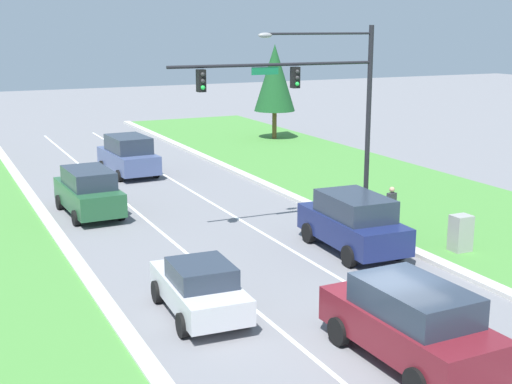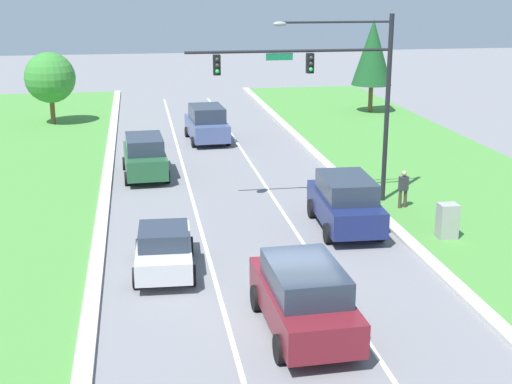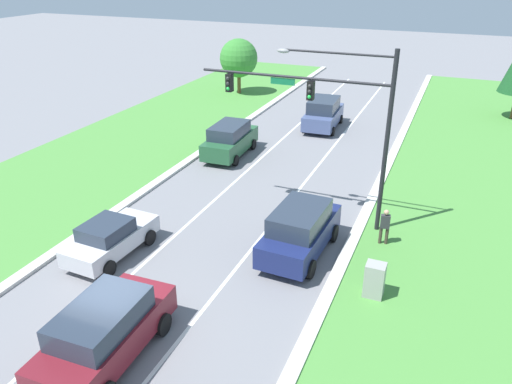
{
  "view_description": "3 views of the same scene",
  "coord_description": "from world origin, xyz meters",
  "px_view_note": "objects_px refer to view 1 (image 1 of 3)",
  "views": [
    {
      "loc": [
        -10.01,
        -13.83,
        8.03
      ],
      "look_at": [
        1.13,
        9.75,
        1.91
      ],
      "focal_mm": 50.0,
      "sensor_mm": 36.0,
      "label": 1
    },
    {
      "loc": [
        -4.03,
        -18.29,
        9.28
      ],
      "look_at": [
        0.58,
        9.07,
        1.08
      ],
      "focal_mm": 50.0,
      "sensor_mm": 36.0,
      "label": 2
    },
    {
      "loc": [
        8.92,
        -10.07,
        11.24
      ],
      "look_at": [
        1.03,
        8.94,
        1.53
      ],
      "focal_mm": 35.0,
      "sensor_mm": 36.0,
      "label": 3
    }
  ],
  "objects_px": {
    "navy_suv": "(353,222)",
    "forest_suv": "(89,191)",
    "traffic_signal_mast": "(316,95)",
    "burgundy_suv": "(411,322)",
    "silver_sedan": "(200,288)",
    "slate_blue_suv": "(128,155)",
    "pedestrian": "(391,205)",
    "conifer_near_right_tree": "(275,78)",
    "utility_cabinet": "(461,234)"
  },
  "relations": [
    {
      "from": "traffic_signal_mast",
      "to": "silver_sedan",
      "type": "height_order",
      "value": "traffic_signal_mast"
    },
    {
      "from": "silver_sedan",
      "to": "slate_blue_suv",
      "type": "relative_size",
      "value": 0.87
    },
    {
      "from": "navy_suv",
      "to": "slate_blue_suv",
      "type": "distance_m",
      "value": 17.19
    },
    {
      "from": "traffic_signal_mast",
      "to": "navy_suv",
      "type": "height_order",
      "value": "traffic_signal_mast"
    },
    {
      "from": "slate_blue_suv",
      "to": "pedestrian",
      "type": "bearing_deg",
      "value": -68.47
    },
    {
      "from": "utility_cabinet",
      "to": "pedestrian",
      "type": "bearing_deg",
      "value": 94.29
    },
    {
      "from": "slate_blue_suv",
      "to": "conifer_near_right_tree",
      "type": "bearing_deg",
      "value": 27.53
    },
    {
      "from": "burgundy_suv",
      "to": "pedestrian",
      "type": "height_order",
      "value": "burgundy_suv"
    },
    {
      "from": "pedestrian",
      "to": "silver_sedan",
      "type": "bearing_deg",
      "value": 14.48
    },
    {
      "from": "traffic_signal_mast",
      "to": "navy_suv",
      "type": "xyz_separation_m",
      "value": [
        -0.19,
        -3.15,
        -4.29
      ]
    },
    {
      "from": "silver_sedan",
      "to": "burgundy_suv",
      "type": "bearing_deg",
      "value": -51.11
    },
    {
      "from": "conifer_near_right_tree",
      "to": "slate_blue_suv",
      "type": "bearing_deg",
      "value": -149.25
    },
    {
      "from": "traffic_signal_mast",
      "to": "silver_sedan",
      "type": "relative_size",
      "value": 2.0
    },
    {
      "from": "forest_suv",
      "to": "conifer_near_right_tree",
      "type": "bearing_deg",
      "value": 40.08
    },
    {
      "from": "navy_suv",
      "to": "utility_cabinet",
      "type": "height_order",
      "value": "navy_suv"
    },
    {
      "from": "slate_blue_suv",
      "to": "conifer_near_right_tree",
      "type": "relative_size",
      "value": 0.74
    },
    {
      "from": "burgundy_suv",
      "to": "utility_cabinet",
      "type": "xyz_separation_m",
      "value": [
        6.96,
        6.22,
        -0.35
      ]
    },
    {
      "from": "burgundy_suv",
      "to": "pedestrian",
      "type": "bearing_deg",
      "value": 54.72
    },
    {
      "from": "navy_suv",
      "to": "slate_blue_suv",
      "type": "relative_size",
      "value": 1.01
    },
    {
      "from": "slate_blue_suv",
      "to": "conifer_near_right_tree",
      "type": "height_order",
      "value": "conifer_near_right_tree"
    },
    {
      "from": "conifer_near_right_tree",
      "to": "burgundy_suv",
      "type": "bearing_deg",
      "value": -111.3
    },
    {
      "from": "traffic_signal_mast",
      "to": "silver_sedan",
      "type": "bearing_deg",
      "value": -139.37
    },
    {
      "from": "navy_suv",
      "to": "forest_suv",
      "type": "xyz_separation_m",
      "value": [
        -7.53,
        9.21,
        -0.06
      ]
    },
    {
      "from": "burgundy_suv",
      "to": "silver_sedan",
      "type": "xyz_separation_m",
      "value": [
        -3.58,
        4.92,
        -0.24
      ]
    },
    {
      "from": "burgundy_suv",
      "to": "silver_sedan",
      "type": "height_order",
      "value": "burgundy_suv"
    },
    {
      "from": "silver_sedan",
      "to": "forest_suv",
      "type": "distance_m",
      "value": 12.35
    },
    {
      "from": "navy_suv",
      "to": "slate_blue_suv",
      "type": "height_order",
      "value": "slate_blue_suv"
    },
    {
      "from": "utility_cabinet",
      "to": "burgundy_suv",
      "type": "bearing_deg",
      "value": -138.2
    },
    {
      "from": "burgundy_suv",
      "to": "silver_sedan",
      "type": "distance_m",
      "value": 6.09
    },
    {
      "from": "pedestrian",
      "to": "forest_suv",
      "type": "bearing_deg",
      "value": -46.19
    },
    {
      "from": "silver_sedan",
      "to": "forest_suv",
      "type": "bearing_deg",
      "value": 94.71
    },
    {
      "from": "pedestrian",
      "to": "conifer_near_right_tree",
      "type": "distance_m",
      "value": 23.45
    },
    {
      "from": "forest_suv",
      "to": "slate_blue_suv",
      "type": "bearing_deg",
      "value": 60.83
    },
    {
      "from": "traffic_signal_mast",
      "to": "pedestrian",
      "type": "bearing_deg",
      "value": -21.53
    },
    {
      "from": "slate_blue_suv",
      "to": "burgundy_suv",
      "type": "bearing_deg",
      "value": -92.88
    },
    {
      "from": "traffic_signal_mast",
      "to": "forest_suv",
      "type": "bearing_deg",
      "value": 141.9
    },
    {
      "from": "silver_sedan",
      "to": "navy_suv",
      "type": "height_order",
      "value": "navy_suv"
    },
    {
      "from": "utility_cabinet",
      "to": "slate_blue_suv",
      "type": "bearing_deg",
      "value": 110.89
    },
    {
      "from": "navy_suv",
      "to": "forest_suv",
      "type": "distance_m",
      "value": 11.9
    },
    {
      "from": "silver_sedan",
      "to": "utility_cabinet",
      "type": "bearing_deg",
      "value": 9.9
    },
    {
      "from": "traffic_signal_mast",
      "to": "burgundy_suv",
      "type": "bearing_deg",
      "value": -108.48
    },
    {
      "from": "navy_suv",
      "to": "slate_blue_suv",
      "type": "xyz_separation_m",
      "value": [
        -3.7,
        16.79,
        -0.01
      ]
    },
    {
      "from": "navy_suv",
      "to": "utility_cabinet",
      "type": "distance_m",
      "value": 3.89
    },
    {
      "from": "forest_suv",
      "to": "silver_sedan",
      "type": "bearing_deg",
      "value": -90.46
    },
    {
      "from": "silver_sedan",
      "to": "utility_cabinet",
      "type": "distance_m",
      "value": 10.62
    },
    {
      "from": "burgundy_suv",
      "to": "conifer_near_right_tree",
      "type": "height_order",
      "value": "conifer_near_right_tree"
    },
    {
      "from": "utility_cabinet",
      "to": "navy_suv",
      "type": "bearing_deg",
      "value": 151.86
    },
    {
      "from": "traffic_signal_mast",
      "to": "conifer_near_right_tree",
      "type": "height_order",
      "value": "traffic_signal_mast"
    },
    {
      "from": "navy_suv",
      "to": "utility_cabinet",
      "type": "relative_size",
      "value": 3.57
    },
    {
      "from": "slate_blue_suv",
      "to": "pedestrian",
      "type": "distance_m",
      "value": 16.29
    }
  ]
}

